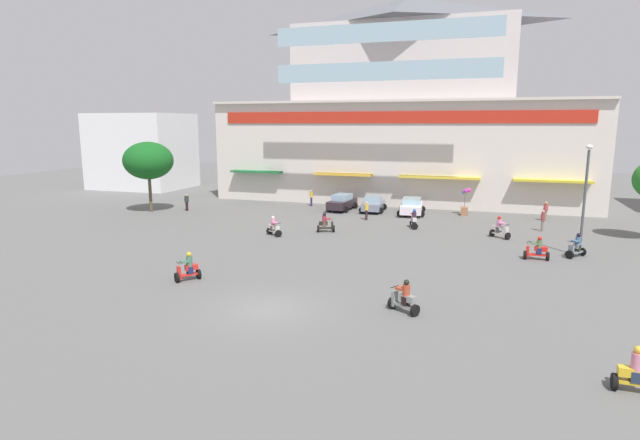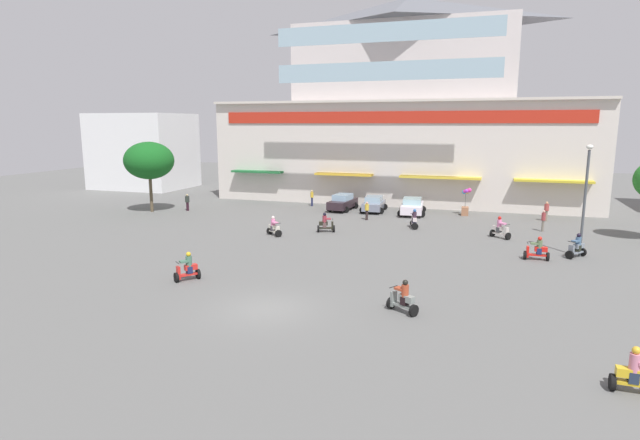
{
  "view_description": "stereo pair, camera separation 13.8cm",
  "coord_description": "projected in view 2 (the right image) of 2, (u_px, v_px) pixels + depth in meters",
  "views": [
    {
      "loc": [
        8.97,
        -19.93,
        8.1
      ],
      "look_at": [
        -1.91,
        13.33,
        1.55
      ],
      "focal_mm": 28.92,
      "sensor_mm": 36.0,
      "label": 1
    },
    {
      "loc": [
        9.1,
        -19.89,
        8.1
      ],
      "look_at": [
        -1.91,
        13.33,
        1.55
      ],
      "focal_mm": 28.92,
      "sensor_mm": 36.0,
      "label": 2
    }
  ],
  "objects": [
    {
      "name": "parked_car_2",
      "position": [
        412.0,
        206.0,
        46.56
      ],
      "size": [
        2.69,
        4.5,
        1.51
      ],
      "color": "white",
      "rests_on": "ground"
    },
    {
      "name": "pedestrian_3",
      "position": [
        546.0,
        210.0,
        43.32
      ],
      "size": [
        0.4,
        0.4,
        1.67
      ],
      "color": "#7A6B59",
      "rests_on": "ground"
    },
    {
      "name": "streetlamp_near",
      "position": [
        585.0,
        192.0,
        31.22
      ],
      "size": [
        0.4,
        0.4,
        6.88
      ],
      "color": "#474C51",
      "rests_on": "ground"
    },
    {
      "name": "pedestrian_0",
      "position": [
        543.0,
        219.0,
        39.16
      ],
      "size": [
        0.42,
        0.42,
        1.65
      ],
      "color": "slate",
      "rests_on": "ground"
    },
    {
      "name": "flank_building_left",
      "position": [
        143.0,
        151.0,
        65.69
      ],
      "size": [
        11.16,
        8.84,
        9.35
      ],
      "color": "white",
      "rests_on": "ground"
    },
    {
      "name": "scooter_rider_0",
      "position": [
        403.0,
        299.0,
        22.33
      ],
      "size": [
        1.48,
        1.17,
        1.51
      ],
      "color": "black",
      "rests_on": "ground"
    },
    {
      "name": "pedestrian_4",
      "position": [
        312.0,
        197.0,
        51.33
      ],
      "size": [
        0.34,
        0.34,
        1.61
      ],
      "color": "#20254B",
      "rests_on": "ground"
    },
    {
      "name": "parked_car_0",
      "position": [
        343.0,
        202.0,
        48.88
      ],
      "size": [
        2.47,
        4.33,
        1.54
      ],
      "color": "#2B1F25",
      "rests_on": "ground"
    },
    {
      "name": "plaza_tree_0",
      "position": [
        149.0,
        161.0,
        47.33
      ],
      "size": [
        4.5,
        4.55,
        6.49
      ],
      "color": "brown",
      "rests_on": "ground"
    },
    {
      "name": "pedestrian_1",
      "position": [
        367.0,
        210.0,
        43.86
      ],
      "size": [
        0.46,
        0.46,
        1.59
      ],
      "color": "#2A2020",
      "rests_on": "ground"
    },
    {
      "name": "parked_car_1",
      "position": [
        374.0,
        204.0,
        48.09
      ],
      "size": [
        2.41,
        3.93,
        1.45
      ],
      "color": "slate",
      "rests_on": "ground"
    },
    {
      "name": "scooter_rider_6",
      "position": [
        577.0,
        248.0,
        31.56
      ],
      "size": [
        1.33,
        1.46,
        1.51
      ],
      "color": "black",
      "rests_on": "ground"
    },
    {
      "name": "scooter_rider_5",
      "position": [
        326.0,
        224.0,
        38.99
      ],
      "size": [
        1.42,
        0.95,
        1.5
      ],
      "color": "black",
      "rests_on": "ground"
    },
    {
      "name": "scooter_rider_7",
      "position": [
        500.0,
        229.0,
        36.92
      ],
      "size": [
        1.47,
        1.28,
        1.58
      ],
      "color": "black",
      "rests_on": "ground"
    },
    {
      "name": "colonial_building",
      "position": [
        405.0,
        116.0,
        55.3
      ],
      "size": [
        38.3,
        17.89,
        21.06
      ],
      "color": "silver",
      "rests_on": "ground"
    },
    {
      "name": "scooter_rider_2",
      "position": [
        274.0,
        228.0,
        37.79
      ],
      "size": [
        1.4,
        1.19,
        1.46
      ],
      "color": "black",
      "rests_on": "ground"
    },
    {
      "name": "ground_plane",
      "position": [
        345.0,
        245.0,
        34.99
      ],
      "size": [
        128.0,
        128.0,
        0.0
      ],
      "primitive_type": "plane",
      "color": "#5F5F5D"
    },
    {
      "name": "pedestrian_2",
      "position": [
        187.0,
        201.0,
        48.6
      ],
      "size": [
        0.53,
        0.53,
        1.59
      ],
      "color": "black",
      "rests_on": "ground"
    },
    {
      "name": "scooter_rider_3",
      "position": [
        187.0,
        269.0,
        26.95
      ],
      "size": [
        1.22,
        1.35,
        1.53
      ],
      "color": "black",
      "rests_on": "ground"
    },
    {
      "name": "balloon_vendor_cart",
      "position": [
        465.0,
        204.0,
        46.13
      ],
      "size": [
        0.82,
        0.93,
        2.47
      ],
      "color": "#9A6547",
      "rests_on": "ground"
    },
    {
      "name": "scooter_rider_1",
      "position": [
        414.0,
        220.0,
        40.49
      ],
      "size": [
        0.85,
        1.52,
        1.55
      ],
      "color": "black",
      "rests_on": "ground"
    },
    {
      "name": "scooter_rider_8",
      "position": [
        637.0,
        375.0,
        15.61
      ],
      "size": [
        1.49,
        0.55,
        1.51
      ],
      "color": "black",
      "rests_on": "ground"
    },
    {
      "name": "scooter_rider_4",
      "position": [
        537.0,
        250.0,
        30.98
      ],
      "size": [
        1.44,
        0.58,
        1.46
      ],
      "color": "black",
      "rests_on": "ground"
    }
  ]
}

